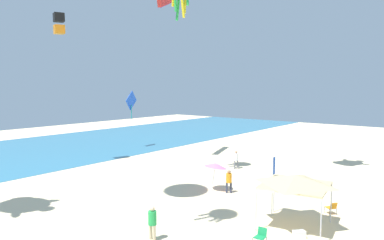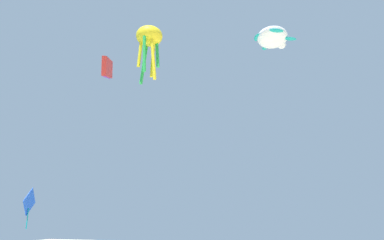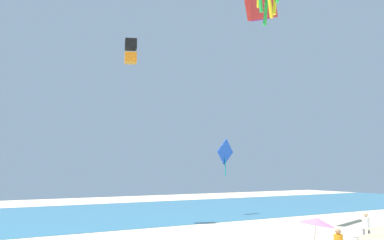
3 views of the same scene
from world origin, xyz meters
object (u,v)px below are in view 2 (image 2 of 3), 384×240
(kite_octopus_yellow, at_px, (149,39))
(kite_turtle_white, at_px, (273,38))
(kite_diamond_blue, at_px, (29,203))
(kite_parafoil_red, at_px, (107,69))

(kite_octopus_yellow, xyz_separation_m, kite_turtle_white, (6.76, -8.46, 2.38))
(kite_octopus_yellow, bearing_deg, kite_turtle_white, -166.33)
(kite_diamond_blue, bearing_deg, kite_parafoil_red, -129.32)
(kite_diamond_blue, bearing_deg, kite_turtle_white, -115.41)
(kite_octopus_yellow, bearing_deg, kite_parafoil_red, -63.90)
(kite_octopus_yellow, xyz_separation_m, kite_parafoil_red, (5.00, 6.19, 0.60))
(kite_parafoil_red, distance_m, kite_diamond_blue, 14.81)
(kite_parafoil_red, xyz_separation_m, kite_turtle_white, (1.76, -14.65, 1.77))
(kite_diamond_blue, bearing_deg, kite_octopus_yellow, -140.19)
(kite_octopus_yellow, xyz_separation_m, kite_diamond_blue, (7.45, 14.96, -11.08))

